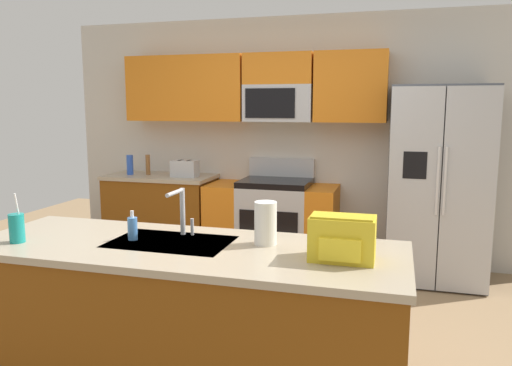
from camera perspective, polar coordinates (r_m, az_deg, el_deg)
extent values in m
plane|color=#997A56|center=(3.76, -2.41, -17.45)|extent=(9.00, 9.00, 0.00)
cube|color=beige|center=(5.46, 4.63, 4.97)|extent=(5.20, 0.10, 2.60)
cube|color=orange|center=(5.75, -10.82, 10.52)|extent=(0.70, 0.32, 0.70)
cube|color=orange|center=(5.48, -4.51, 10.74)|extent=(0.63, 0.32, 0.70)
cube|color=orange|center=(5.16, 10.82, 10.74)|extent=(0.71, 0.32, 0.70)
cube|color=#B7BABF|center=(5.28, 2.68, 9.10)|extent=(0.72, 0.32, 0.38)
cube|color=black|center=(5.13, 1.59, 9.11)|extent=(0.52, 0.01, 0.30)
cube|color=orange|center=(5.29, 2.70, 12.89)|extent=(0.72, 0.32, 0.32)
cube|color=brown|center=(5.74, -10.75, -3.76)|extent=(1.17, 0.60, 0.86)
cube|color=tan|center=(5.66, -10.88, 0.69)|extent=(1.20, 0.63, 0.04)
cube|color=#B7BABF|center=(5.29, 2.23, -4.79)|extent=(0.72, 0.60, 0.84)
cube|color=black|center=(4.99, 1.40, -5.24)|extent=(0.60, 0.01, 0.36)
cube|color=black|center=(5.20, 2.26, 0.04)|extent=(0.72, 0.60, 0.06)
cube|color=#B7BABF|center=(5.44, 2.94, 1.80)|extent=(0.72, 0.06, 0.20)
cube|color=orange|center=(5.44, -3.33, -4.42)|extent=(0.36, 0.60, 0.84)
cube|color=orange|center=(5.20, 7.61, -5.10)|extent=(0.28, 0.60, 0.84)
cube|color=#4C4F54|center=(5.01, 20.05, -0.18)|extent=(0.90, 0.70, 1.85)
cube|color=#B7BABF|center=(4.64, 17.59, -0.75)|extent=(0.44, 0.04, 1.81)
cube|color=#B7BABF|center=(4.67, 23.11, -0.98)|extent=(0.44, 0.04, 1.81)
cylinder|color=silver|center=(4.60, 20.07, 0.22)|extent=(0.02, 0.02, 0.60)
cylinder|color=silver|center=(4.61, 20.82, 0.19)|extent=(0.02, 0.02, 0.60)
cube|color=black|center=(4.59, 17.72, 1.94)|extent=(0.20, 0.00, 0.24)
cube|color=brown|center=(2.96, -8.11, -15.85)|extent=(2.39, 0.82, 0.86)
cube|color=tan|center=(2.80, -8.31, -7.45)|extent=(2.43, 0.86, 0.04)
cube|color=#B7BABF|center=(2.89, -9.73, -6.91)|extent=(0.68, 0.44, 0.03)
cube|color=#B7BABF|center=(5.46, -8.15, 1.64)|extent=(0.28, 0.16, 0.18)
cube|color=black|center=(5.47, -8.65, 2.57)|extent=(0.03, 0.11, 0.01)
cube|color=black|center=(5.43, -7.69, 2.55)|extent=(0.03, 0.11, 0.01)
cylinder|color=brown|center=(5.71, -12.26, 2.05)|extent=(0.05, 0.05, 0.22)
cylinder|color=blue|center=(5.76, -14.22, 2.03)|extent=(0.07, 0.07, 0.22)
cylinder|color=#B7BABF|center=(3.00, -8.40, -3.23)|extent=(0.03, 0.03, 0.28)
cylinder|color=#B7BABF|center=(2.89, -9.27, -1.10)|extent=(0.02, 0.20, 0.02)
cylinder|color=#B7BABF|center=(3.00, -7.31, -4.99)|extent=(0.02, 0.02, 0.10)
cylinder|color=teal|center=(3.11, -25.69, -4.68)|extent=(0.08, 0.08, 0.16)
cylinder|color=white|center=(3.08, -25.68, -2.32)|extent=(0.01, 0.03, 0.14)
cylinder|color=#4C8CD8|center=(2.95, -13.94, -5.09)|extent=(0.06, 0.06, 0.13)
cylinder|color=white|center=(2.93, -14.00, -3.48)|extent=(0.02, 0.02, 0.04)
cylinder|color=white|center=(2.76, 1.10, -4.61)|extent=(0.12, 0.12, 0.24)
cube|color=yellow|center=(2.53, 9.85, -6.25)|extent=(0.32, 0.20, 0.22)
cube|color=gold|center=(2.48, 9.87, -4.02)|extent=(0.30, 0.14, 0.03)
cube|color=yellow|center=(2.43, 9.57, -7.56)|extent=(0.20, 0.03, 0.11)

